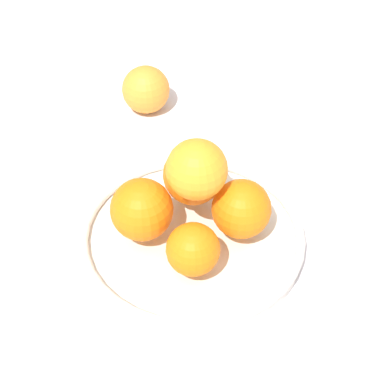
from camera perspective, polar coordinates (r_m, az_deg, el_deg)
name	(u,v)px	position (r m, az deg, el deg)	size (l,w,h in m)	color
ground_plane	(192,245)	(0.87, 0.00, -4.75)	(4.00, 4.00, 0.00)	silver
fruit_bowl	(192,238)	(0.86, 0.00, -4.08)	(0.30, 0.30, 0.03)	silver
orange_pile	(191,198)	(0.82, -0.10, -0.51)	(0.17, 0.17, 0.14)	orange
stray_orange	(146,90)	(1.07, -4.12, 9.07)	(0.08, 0.08, 0.08)	orange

